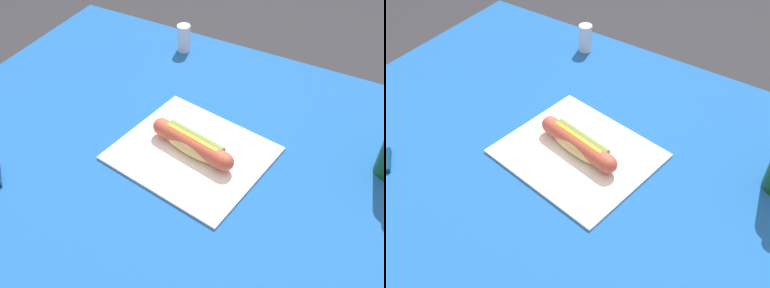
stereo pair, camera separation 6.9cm
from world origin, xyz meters
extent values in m
cylinder|color=brown|center=(-0.48, 0.39, 0.35)|extent=(0.07, 0.07, 0.70)
cube|color=brown|center=(0.00, 0.00, 0.72)|extent=(1.11, 0.93, 0.03)
cube|color=#19519E|center=(0.00, 0.00, 0.74)|extent=(1.17, 0.99, 0.00)
cube|color=white|center=(0.02, 0.05, 0.74)|extent=(0.34, 0.30, 0.01)
ellipsoid|color=#DBB26B|center=(0.02, 0.05, 0.76)|extent=(0.17, 0.07, 0.04)
cylinder|color=#BC4C38|center=(0.02, 0.05, 0.77)|extent=(0.17, 0.07, 0.04)
sphere|color=#BC4C38|center=(0.11, 0.04, 0.77)|extent=(0.04, 0.04, 0.04)
sphere|color=#BC4C38|center=(-0.06, 0.07, 0.77)|extent=(0.04, 0.04, 0.04)
cube|color=yellow|center=(0.02, 0.05, 0.79)|extent=(0.13, 0.03, 0.00)
cylinder|color=#568433|center=(0.03, 0.07, 0.78)|extent=(0.14, 0.05, 0.02)
cylinder|color=silver|center=(-0.19, 0.40, 0.77)|extent=(0.04, 0.04, 0.07)
camera|label=1|loc=(0.34, -0.54, 1.41)|focal=42.45mm
camera|label=2|loc=(0.40, -0.51, 1.41)|focal=42.45mm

